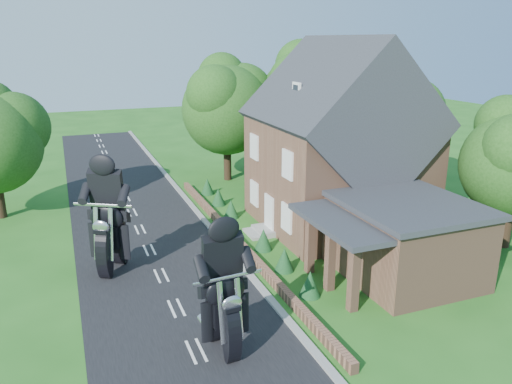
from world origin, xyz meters
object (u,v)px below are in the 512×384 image
object	(u,v)px
house	(338,148)
garden_wall	(238,242)
motorcycle_lead	(224,332)
annex	(403,238)
motorcycle_follow	(112,254)

from	to	relation	value
house	garden_wall	bearing A→B (deg)	-170.83
motorcycle_lead	garden_wall	bearing A→B (deg)	-116.58
garden_wall	house	distance (m)	7.52
annex	motorcycle_follow	distance (m)	12.85
garden_wall	motorcycle_follow	bearing A→B (deg)	-173.21
annex	motorcycle_lead	world-z (taller)	annex
annex	motorcycle_follow	xyz separation A→B (m)	(-11.77, 5.06, -0.95)
garden_wall	motorcycle_lead	world-z (taller)	motorcycle_lead
house	motorcycle_follow	xyz separation A→B (m)	(-12.39, -1.74, -3.53)
house	motorcycle_lead	xyz separation A→B (m)	(-9.60, -9.32, -3.62)
garden_wall	annex	distance (m)	8.19
house	annex	distance (m)	7.30
annex	motorcycle_follow	world-z (taller)	annex
motorcycle_lead	motorcycle_follow	bearing A→B (deg)	-74.10
annex	house	bearing A→B (deg)	84.76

